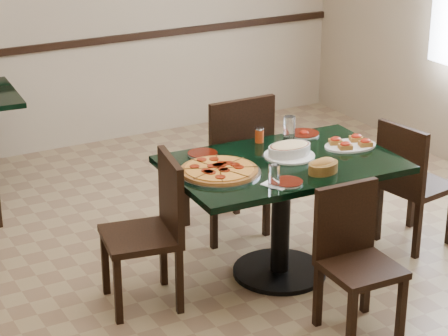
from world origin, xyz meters
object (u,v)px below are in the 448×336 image
main_table (282,189)px  chair_right (410,179)px  chair_far (233,158)px  bruschetta_platter (350,143)px  pepperoni_pizza (219,170)px  chair_left (154,224)px  chair_near (354,252)px  lasagna_casserole (289,149)px  bread_basket (323,166)px

main_table → chair_right: size_ratio=1.64×
chair_far → bruschetta_platter: chair_far is taller
main_table → bruschetta_platter: size_ratio=3.80×
chair_far → bruschetta_platter: 0.81m
chair_far → pepperoni_pizza: size_ratio=2.07×
chair_right → bruschetta_platter: chair_right is taller
chair_left → chair_near: bearing=57.2°
main_table → chair_near: (0.02, -0.70, -0.11)m
lasagna_casserole → bread_basket: 0.31m
chair_near → lasagna_casserole: 0.83m
chair_near → bruschetta_platter: chair_near is taller
chair_near → chair_right: 1.13m
chair_right → bread_basket: chair_right is taller
main_table → chair_left: 0.82m
bread_basket → chair_right: bearing=3.6°
chair_left → bread_basket: size_ratio=4.10×
chair_left → chair_far: bearing=133.8°
main_table → chair_far: (0.01, 0.62, -0.01)m
main_table → chair_far: bearing=91.5°
lasagna_casserole → chair_far: bearing=96.0°
chair_right → lasagna_casserole: chair_right is taller
pepperoni_pizza → lasagna_casserole: size_ratio=1.56×
chair_far → bruschetta_platter: bearing=128.2°
chair_far → chair_right: chair_far is taller
chair_far → chair_right: bearing=143.7°
bread_basket → main_table: bearing=102.0°
pepperoni_pizza → chair_far: bearing=54.5°
chair_right → pepperoni_pizza: size_ratio=1.77×
chair_far → pepperoni_pizza: (-0.43, -0.61, 0.20)m
pepperoni_pizza → main_table: bearing=-1.7°
chair_right → chair_left: (-1.76, 0.13, 0.02)m
main_table → chair_right: bearing=-1.0°
chair_right → bruschetta_platter: (-0.45, 0.07, 0.30)m
main_table → bread_basket: bearing=-65.2°
chair_left → pepperoni_pizza: 0.48m
chair_far → bruschetta_platter: size_ratio=2.71×
bruschetta_platter → chair_right: bearing=0.3°
chair_left → bruschetta_platter: size_ratio=2.42×
lasagna_casserole → chair_near: bearing=-95.3°
chair_near → chair_left: (-0.83, 0.78, 0.04)m
main_table → bruschetta_platter: bruschetta_platter is taller
chair_left → lasagna_casserole: size_ratio=2.88×
main_table → chair_left: (-0.81, 0.07, -0.07)m
chair_left → bread_basket: bearing=80.1°
pepperoni_pizza → bread_basket: 0.60m
main_table → chair_near: chair_near is taller
chair_left → pepperoni_pizza: size_ratio=1.85×
chair_near → bruschetta_platter: size_ratio=2.24×
main_table → chair_right: chair_right is taller
chair_left → pepperoni_pizza: chair_left is taller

